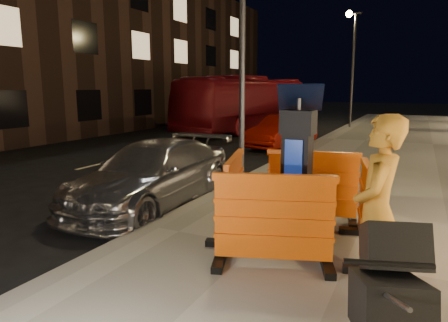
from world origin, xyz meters
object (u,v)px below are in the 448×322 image
at_px(barrier_back, 312,187).
at_px(man, 377,212).
at_px(bus_doubledecker, 247,130).
at_px(barrier_kerbside, 234,194).
at_px(barrier_bldgside, 366,210).
at_px(car_red, 282,148).
at_px(parking_kiosk, 297,169).
at_px(car_silver, 154,205).
at_px(stroller, 389,299).
at_px(barrier_front, 274,221).

relative_size(barrier_back, man, 0.77).
relative_size(bus_doubledecker, man, 5.41).
xyz_separation_m(barrier_kerbside, bus_doubledecker, (-6.01, 14.83, -0.73)).
height_order(barrier_back, barrier_bldgside, same).
relative_size(barrier_kerbside, man, 0.77).
bearing_deg(barrier_kerbside, bus_doubledecker, 5.89).
xyz_separation_m(car_red, bus_doubledecker, (-3.72, 5.34, 0.00)).
height_order(parking_kiosk, car_silver, parking_kiosk).
height_order(parking_kiosk, bus_doubledecker, parking_kiosk).
relative_size(car_silver, car_red, 1.15).
relative_size(barrier_back, barrier_bldgside, 1.00).
distance_m(barrier_bldgside, car_silver, 4.29).
xyz_separation_m(barrier_bldgside, car_red, (-4.20, 9.49, -0.73)).
bearing_deg(man, car_silver, -115.26).
height_order(barrier_back, man, man).
relative_size(barrier_back, barrier_kerbside, 1.00).
relative_size(parking_kiosk, car_red, 0.55).
height_order(barrier_kerbside, car_silver, barrier_kerbside).
bearing_deg(parking_kiosk, barrier_kerbside, 165.81).
height_order(barrier_bldgside, car_red, barrier_bldgside).
bearing_deg(bus_doubledecker, barrier_bldgside, -54.98).
distance_m(car_silver, stroller, 5.58).
bearing_deg(barrier_bldgside, parking_kiosk, 77.81).
bearing_deg(bus_doubledecker, barrier_back, -56.42).
distance_m(car_red, bus_doubledecker, 6.50).
xyz_separation_m(parking_kiosk, bus_doubledecker, (-6.96, 14.83, -1.19)).
bearing_deg(barrier_back, car_silver, 168.36).
distance_m(barrier_kerbside, man, 2.52).
xyz_separation_m(barrier_kerbside, stroller, (2.32, -2.19, -0.04)).
bearing_deg(barrier_front, barrier_bldgside, 25.81).
xyz_separation_m(parking_kiosk, barrier_kerbside, (-0.95, 0.00, -0.46)).
xyz_separation_m(barrier_back, barrier_kerbside, (-0.95, -0.95, 0.00)).
bearing_deg(bus_doubledecker, car_red, -48.22).
bearing_deg(barrier_front, stroller, -61.34).
bearing_deg(man, parking_kiosk, -135.44).
distance_m(barrier_kerbside, barrier_bldgside, 1.90).
distance_m(car_silver, bus_doubledecker, 14.37).
bearing_deg(bus_doubledecker, car_silver, -67.74).
xyz_separation_m(car_silver, bus_doubledecker, (-3.80, 13.85, 0.00)).
height_order(barrier_front, barrier_back, same).
bearing_deg(bus_doubledecker, parking_kiosk, -57.91).
distance_m(barrier_back, car_silver, 3.25).
xyz_separation_m(barrier_kerbside, car_red, (-2.30, 9.49, -0.73)).
height_order(parking_kiosk, car_red, parking_kiosk).
distance_m(barrier_back, barrier_bldgside, 1.34).
bearing_deg(barrier_back, man, -73.56).
relative_size(car_red, bus_doubledecker, 0.36).
height_order(barrier_kerbside, man, man).
bearing_deg(car_red, barrier_kerbside, -66.61).
height_order(barrier_front, man, man).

